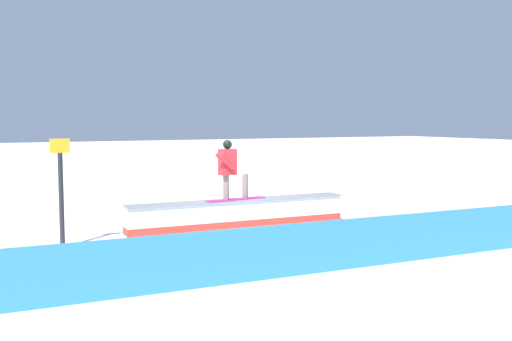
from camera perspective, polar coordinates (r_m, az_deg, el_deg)
name	(u,v)px	position (r m, az deg, el deg)	size (l,w,h in m)	color
ground_plane	(239,230)	(14.12, -1.72, -5.89)	(120.00, 120.00, 0.00)	white
grind_box	(239,216)	(14.06, -1.73, -4.54)	(5.56, 0.79, 0.75)	white
snowboarder	(230,168)	(13.79, -2.63, 0.26)	(1.58, 0.51, 1.45)	#B71B84
safety_fence	(341,245)	(10.44, 8.39, -7.31)	(12.49, 0.06, 0.91)	#3289EF
trail_marker	(61,190)	(12.69, -18.77, -1.83)	(0.40, 0.10, 2.29)	#262628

